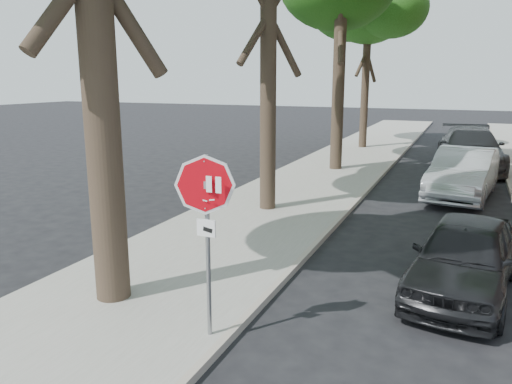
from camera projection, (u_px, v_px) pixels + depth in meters
ground at (255, 352)px, 6.93m from camera, size 120.00×120.00×0.00m
sidewalk_left at (319, 178)px, 18.63m from camera, size 4.00×55.00×0.12m
curb_left at (375, 183)px, 17.85m from camera, size 0.12×55.00×0.13m
curb_right at (512, 193)px, 16.17m from camera, size 0.12×55.00×0.13m
stop_sign at (206, 212)px, 6.74m from camera, size 0.76×0.34×2.61m
tree_far at (369, 8)px, 25.30m from camera, size 5.29×4.91×9.33m
car_a at (465, 257)px, 8.69m from camera, size 2.09×4.12×1.34m
car_b at (463, 173)px, 15.74m from camera, size 2.24×4.90×1.56m
car_c at (470, 149)px, 20.70m from camera, size 2.95×6.09×1.71m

